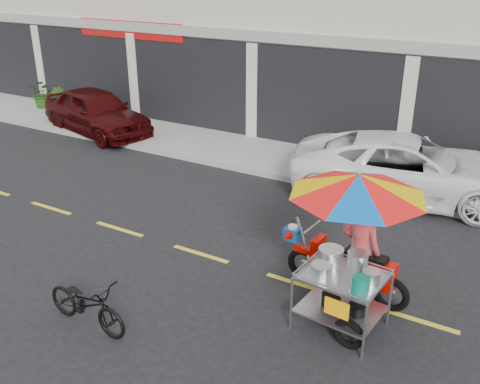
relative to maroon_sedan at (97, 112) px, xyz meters
The scene contains 9 objects.
ground 10.22m from the maroon_sedan, 27.32° to the right, with size 90.00×90.00×0.00m, color black.
sidewalk 9.12m from the maroon_sedan, ahead, with size 45.00×3.00×0.15m, color gray.
centerline 10.22m from the maroon_sedan, 27.32° to the right, with size 42.00×0.10×0.01m, color gold.
maroon_sedan is the anchor object (origin of this frame).
white_pickup 9.64m from the maroon_sedan, ahead, with size 2.38×5.16×1.43m, color white.
plant_tall 3.75m from the maroon_sedan, 164.22° to the left, with size 0.93×0.81×1.04m, color #1F4412.
plant_short 2.81m from the maroon_sedan, 162.34° to the left, with size 0.49×0.49×0.87m, color #1F4412.
near_bicycle 9.98m from the maroon_sedan, 46.95° to the right, with size 0.53×1.52×0.80m, color black.
food_vendor_rig 11.29m from the maroon_sedan, 26.76° to the right, with size 2.47×2.13×2.49m.
Camera 1 is at (3.01, -7.14, 5.04)m, focal length 40.00 mm.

